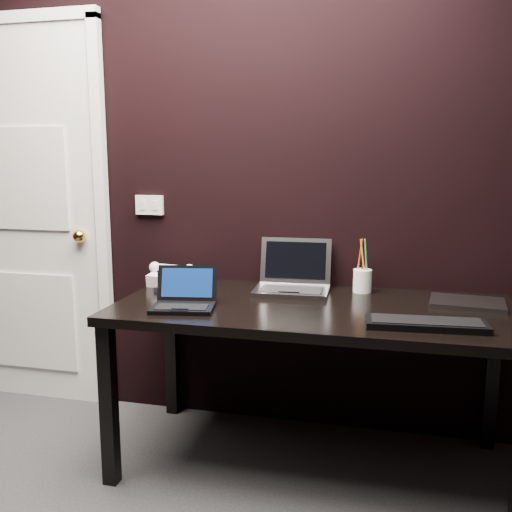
% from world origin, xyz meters
% --- Properties ---
extents(wall_back, '(4.00, 0.00, 4.00)m').
position_xyz_m(wall_back, '(0.00, 1.80, 1.30)').
color(wall_back, black).
rests_on(wall_back, ground).
extents(door, '(0.99, 0.10, 2.14)m').
position_xyz_m(door, '(-1.35, 1.78, 1.04)').
color(door, white).
rests_on(door, ground).
extents(wall_switch, '(0.15, 0.02, 0.10)m').
position_xyz_m(wall_switch, '(-0.62, 1.79, 1.12)').
color(wall_switch, silver).
rests_on(wall_switch, wall_back).
extents(desk, '(1.70, 0.80, 0.74)m').
position_xyz_m(desk, '(0.30, 1.40, 0.66)').
color(desk, black).
rests_on(desk, ground).
extents(netbook, '(0.29, 0.27, 0.16)m').
position_xyz_m(netbook, '(-0.22, 1.22, 0.77)').
color(netbook, black).
rests_on(netbook, desk).
extents(silver_laptop, '(0.36, 0.33, 0.24)m').
position_xyz_m(silver_laptop, '(0.17, 1.62, 0.79)').
color(silver_laptop, '#97969C').
rests_on(silver_laptop, desk).
extents(ext_keyboard, '(0.45, 0.18, 0.03)m').
position_xyz_m(ext_keyboard, '(0.76, 1.18, 0.75)').
color(ext_keyboard, black).
rests_on(ext_keyboard, desk).
extents(closed_laptop, '(0.33, 0.25, 0.02)m').
position_xyz_m(closed_laptop, '(0.94, 1.55, 0.75)').
color(closed_laptop, '#9A9A9F').
rests_on(closed_laptop, desk).
extents(desk_phone, '(0.25, 0.21, 0.12)m').
position_xyz_m(desk_phone, '(-0.43, 1.62, 0.78)').
color(desk_phone, white).
rests_on(desk_phone, desk).
extents(mobile_phone, '(0.07, 0.06, 0.10)m').
position_xyz_m(mobile_phone, '(-0.43, 1.49, 0.78)').
color(mobile_phone, black).
rests_on(mobile_phone, desk).
extents(pen_cup, '(0.11, 0.11, 0.25)m').
position_xyz_m(pen_cup, '(0.49, 1.69, 0.80)').
color(pen_cup, white).
rests_on(pen_cup, desk).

